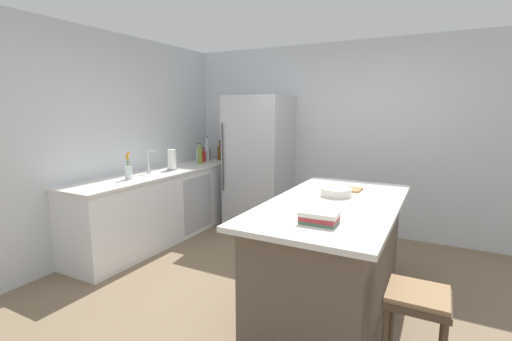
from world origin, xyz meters
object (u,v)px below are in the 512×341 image
at_px(paper_towel_roll, 172,160).
at_px(soda_bottle, 207,152).
at_px(bar_stool, 417,310).
at_px(cookbook_stack, 319,217).
at_px(whiskey_bottle, 220,153).
at_px(gin_bottle, 198,155).
at_px(olive_oil_bottle, 200,155).
at_px(mixing_bowl, 336,192).
at_px(hot_sauce_bottle, 204,156).
at_px(syrup_bottle, 208,154).
at_px(cutting_board, 344,188).
at_px(flower_vase, 128,171).
at_px(kitchen_island, 332,253).
at_px(refrigerator, 259,162).
at_px(sink_faucet, 149,161).

xyz_separation_m(paper_towel_roll, soda_bottle, (-0.06, 0.88, 0.02)).
relative_size(bar_stool, cookbook_stack, 2.45).
bearing_deg(bar_stool, whiskey_bottle, 140.27).
bearing_deg(gin_bottle, olive_oil_bottle, -40.12).
bearing_deg(mixing_bowl, paper_towel_roll, 167.11).
height_order(soda_bottle, hot_sauce_bottle, soda_bottle).
bearing_deg(soda_bottle, hot_sauce_bottle, -89.43).
xyz_separation_m(syrup_bottle, cutting_board, (2.47, -1.22, -0.07)).
xyz_separation_m(flower_vase, mixing_bowl, (2.36, 0.21, -0.04)).
height_order(kitchen_island, cookbook_stack, cookbook_stack).
bearing_deg(syrup_bottle, cookbook_stack, -42.32).
bearing_deg(kitchen_island, refrigerator, 133.40).
height_order(refrigerator, gin_bottle, refrigerator).
relative_size(whiskey_bottle, soda_bottle, 0.82).
distance_m(kitchen_island, flower_vase, 2.46).
xyz_separation_m(kitchen_island, flower_vase, (-2.40, -0.00, 0.53)).
height_order(whiskey_bottle, hot_sauce_bottle, whiskey_bottle).
relative_size(flower_vase, whiskey_bottle, 1.03).
xyz_separation_m(syrup_bottle, soda_bottle, (0.05, -0.10, 0.05)).
distance_m(refrigerator, mixing_bowl, 2.11).
bearing_deg(sink_faucet, syrup_bottle, 90.90).
distance_m(bar_stool, flower_vase, 3.23).
distance_m(whiskey_bottle, olive_oil_bottle, 0.48).
bearing_deg(whiskey_bottle, refrigerator, -12.48).
height_order(paper_towel_roll, soda_bottle, soda_bottle).
height_order(refrigerator, soda_bottle, refrigerator).
bearing_deg(soda_bottle, cookbook_stack, -41.65).
distance_m(whiskey_bottle, syrup_bottle, 0.18).
bearing_deg(refrigerator, cutting_board, -37.03).
height_order(hot_sauce_bottle, olive_oil_bottle, olive_oil_bottle).
relative_size(mixing_bowl, cutting_board, 0.83).
bearing_deg(flower_vase, refrigerator, 63.42).
distance_m(hot_sauce_bottle, gin_bottle, 0.11).
distance_m(paper_towel_roll, cookbook_stack, 2.83).
xyz_separation_m(sink_faucet, cookbook_stack, (2.56, -1.04, -0.09)).
height_order(sink_faucet, syrup_bottle, sink_faucet).
distance_m(refrigerator, whiskey_bottle, 0.82).
height_order(hot_sauce_bottle, mixing_bowl, hot_sauce_bottle).
xyz_separation_m(syrup_bottle, olive_oil_bottle, (0.12, -0.37, 0.03)).
xyz_separation_m(bar_stool, hot_sauce_bottle, (-3.18, 2.27, 0.47)).
height_order(kitchen_island, whiskey_bottle, whiskey_bottle).
xyz_separation_m(refrigerator, whiskey_bottle, (-0.80, 0.18, 0.08)).
bearing_deg(whiskey_bottle, olive_oil_bottle, -93.87).
relative_size(sink_faucet, cutting_board, 0.91).
height_order(olive_oil_bottle, cookbook_stack, olive_oil_bottle).
xyz_separation_m(sink_faucet, cutting_board, (2.45, 0.09, -0.12)).
bearing_deg(refrigerator, whiskey_bottle, 167.52).
relative_size(whiskey_bottle, cutting_board, 0.96).
bearing_deg(hot_sauce_bottle, mixing_bowl, -28.92).
distance_m(syrup_bottle, hot_sauce_bottle, 0.19).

